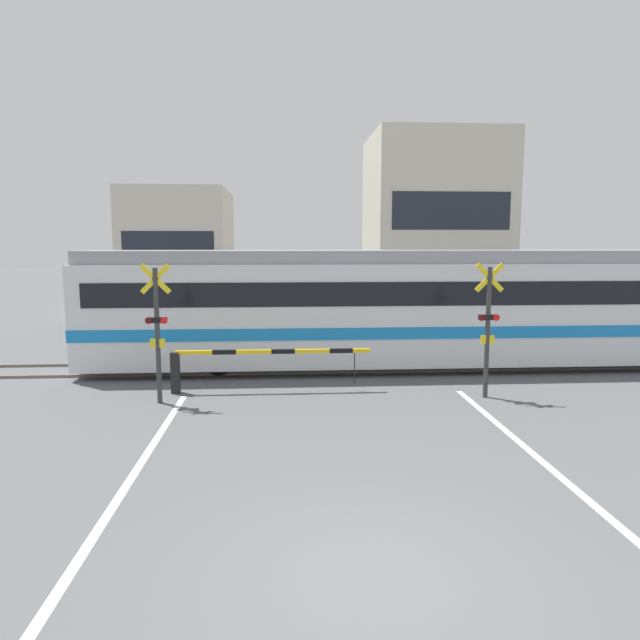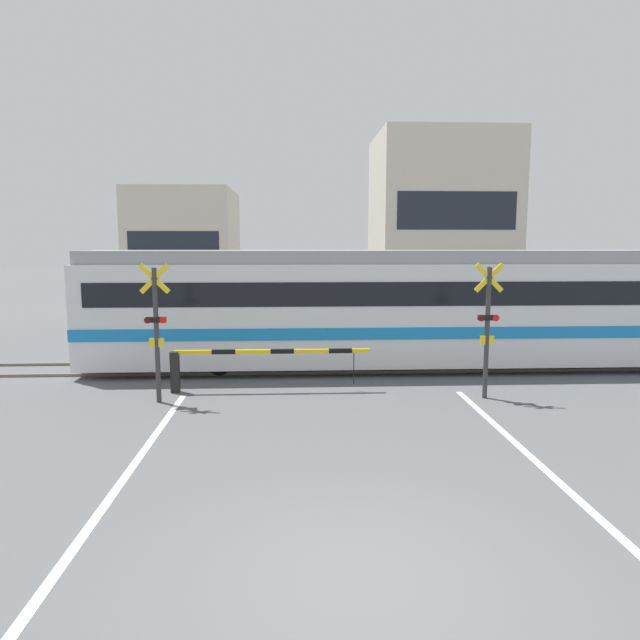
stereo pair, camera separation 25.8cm
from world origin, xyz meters
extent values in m
plane|color=#56595B|center=(0.00, 0.00, 0.00)|extent=(160.00, 160.00, 0.00)
cube|color=#6B6051|center=(0.00, 9.70, 0.04)|extent=(50.00, 0.10, 0.08)
cube|color=#6B6051|center=(0.00, 11.14, 0.04)|extent=(50.00, 0.10, 0.08)
cube|color=white|center=(-3.32, 1.80, 0.00)|extent=(0.14, 11.60, 0.01)
cube|color=white|center=(3.32, 1.80, 0.00)|extent=(0.14, 11.60, 0.01)
cube|color=silver|center=(3.45, 10.42, 1.63)|extent=(19.97, 2.62, 2.81)
cube|color=gray|center=(3.45, 10.42, 3.21)|extent=(19.77, 2.31, 0.36)
cube|color=#197AC6|center=(3.45, 10.42, 1.21)|extent=(19.99, 2.68, 0.32)
cube|color=black|center=(3.45, 10.42, 2.26)|extent=(19.17, 2.66, 0.64)
cube|color=black|center=(-6.54, 10.42, 2.26)|extent=(0.03, 1.84, 0.80)
cylinder|color=black|center=(-2.74, 9.70, 0.38)|extent=(0.76, 0.12, 0.76)
cylinder|color=black|center=(-2.74, 11.14, 0.38)|extent=(0.76, 0.12, 0.76)
cylinder|color=black|center=(9.65, 11.14, 0.38)|extent=(0.76, 0.12, 0.76)
cube|color=black|center=(-3.57, 7.90, 0.50)|extent=(0.20, 0.20, 1.00)
cube|color=yellow|center=(-1.21, 7.90, 0.99)|extent=(4.72, 0.09, 0.09)
cube|color=black|center=(-2.39, 7.90, 0.99)|extent=(0.57, 0.10, 0.10)
cube|color=black|center=(-0.97, 7.90, 0.99)|extent=(0.57, 0.10, 0.10)
cube|color=black|center=(0.45, 7.90, 0.99)|extent=(0.57, 0.10, 0.10)
cylinder|color=black|center=(0.78, 7.90, 0.54)|extent=(0.02, 0.02, 0.79)
cube|color=black|center=(3.57, 13.40, 0.50)|extent=(0.20, 0.20, 1.00)
cube|color=yellow|center=(1.21, 13.40, 0.99)|extent=(4.72, 0.09, 0.09)
cube|color=black|center=(2.39, 13.40, 0.99)|extent=(0.57, 0.10, 0.10)
cube|color=black|center=(0.97, 13.40, 0.99)|extent=(0.57, 0.10, 0.10)
cube|color=black|center=(-0.45, 13.40, 0.99)|extent=(0.57, 0.10, 0.10)
cylinder|color=black|center=(-0.78, 13.40, 0.54)|extent=(0.02, 0.02, 0.79)
cylinder|color=#333333|center=(-3.77, 7.05, 1.53)|extent=(0.11, 0.11, 3.06)
cube|color=yellow|center=(-3.77, 7.05, 2.82)|extent=(0.68, 0.04, 0.68)
cube|color=yellow|center=(-3.77, 7.05, 2.82)|extent=(0.68, 0.04, 0.68)
cube|color=black|center=(-3.77, 7.05, 1.90)|extent=(0.44, 0.12, 0.12)
cylinder|color=#4C0C0C|center=(-3.94, 6.97, 1.90)|extent=(0.15, 0.03, 0.15)
cylinder|color=red|center=(-3.60, 6.97, 1.90)|extent=(0.15, 0.03, 0.15)
cube|color=yellow|center=(-3.77, 7.03, 1.38)|extent=(0.32, 0.03, 0.20)
cylinder|color=#333333|center=(3.77, 7.05, 1.53)|extent=(0.11, 0.11, 3.06)
cube|color=yellow|center=(3.77, 7.05, 2.82)|extent=(0.68, 0.04, 0.68)
cube|color=yellow|center=(3.77, 7.05, 2.82)|extent=(0.68, 0.04, 0.68)
cube|color=black|center=(3.77, 7.05, 1.90)|extent=(0.44, 0.12, 0.12)
cylinder|color=#4C0C0C|center=(3.60, 6.97, 1.90)|extent=(0.15, 0.03, 0.15)
cylinder|color=red|center=(3.94, 6.97, 1.90)|extent=(0.15, 0.03, 0.15)
cube|color=yellow|center=(3.77, 7.03, 1.38)|extent=(0.32, 0.03, 0.20)
cylinder|color=#23232D|center=(1.00, 15.56, 0.43)|extent=(0.13, 0.13, 0.85)
cylinder|color=#23232D|center=(1.14, 15.56, 0.43)|extent=(0.13, 0.13, 0.85)
cube|color=navy|center=(1.07, 15.56, 1.19)|extent=(0.38, 0.22, 0.68)
sphere|color=#997056|center=(1.07, 15.56, 1.65)|extent=(0.23, 0.23, 0.23)
cube|color=beige|center=(-6.58, 26.13, 3.21)|extent=(5.32, 6.54, 6.42)
cube|color=#1E232D|center=(-6.58, 22.85, 3.53)|extent=(4.47, 0.03, 1.28)
cube|color=beige|center=(7.51, 26.13, 4.73)|extent=(7.19, 6.54, 9.46)
cube|color=#1E232D|center=(7.51, 22.85, 5.21)|extent=(6.04, 0.03, 1.89)
camera|label=1|loc=(-0.95, -5.72, 3.60)|focal=32.00mm
camera|label=2|loc=(-0.69, -5.74, 3.60)|focal=32.00mm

